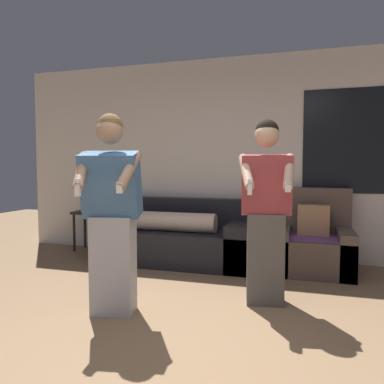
% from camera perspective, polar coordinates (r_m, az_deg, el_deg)
% --- Properties ---
extents(ground_plane, '(14.00, 14.00, 0.00)m').
position_cam_1_polar(ground_plane, '(2.48, -3.69, -25.89)').
color(ground_plane, '#846647').
extents(wall_back, '(6.71, 0.07, 2.70)m').
position_cam_1_polar(wall_back, '(5.12, 8.46, 5.18)').
color(wall_back, silver).
rests_on(wall_back, ground_plane).
extents(couch, '(1.98, 0.90, 0.80)m').
position_cam_1_polar(couch, '(4.92, -2.25, -7.12)').
color(couch, black).
rests_on(couch, ground_plane).
extents(armchair, '(0.88, 0.83, 0.97)m').
position_cam_1_polar(armchair, '(4.71, 17.92, -7.53)').
color(armchair, brown).
rests_on(armchair, ground_plane).
extents(side_table, '(0.49, 0.36, 0.73)m').
position_cam_1_polar(side_table, '(5.73, -15.08, -3.85)').
color(side_table, black).
rests_on(side_table, ground_plane).
extents(person_left, '(0.52, 0.57, 1.66)m').
position_cam_1_polar(person_left, '(3.16, -12.12, -3.46)').
color(person_left, '#B2B2B7').
rests_on(person_left, ground_plane).
extents(person_right, '(0.49, 0.52, 1.65)m').
position_cam_1_polar(person_right, '(3.40, 11.18, -2.97)').
color(person_right, '#56514C').
rests_on(person_right, ground_plane).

